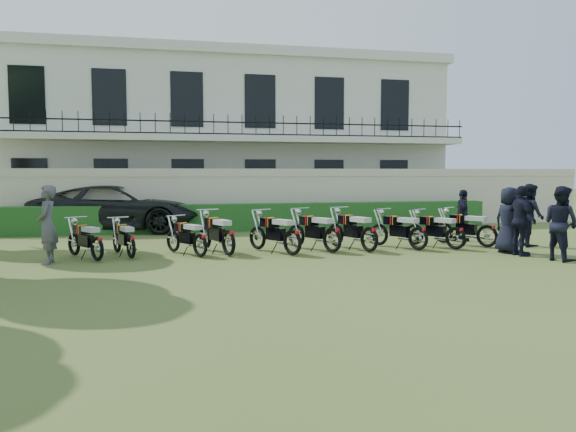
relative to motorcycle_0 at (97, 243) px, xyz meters
name	(u,v)px	position (x,y,z in m)	size (l,w,h in m)	color
ground	(270,261)	(4.10, -0.83, -0.47)	(100.00, 100.00, 0.00)	#455321
perimeter_wall	(231,198)	(4.10, 7.17, 0.70)	(30.00, 0.35, 2.30)	beige
hedge	(260,217)	(5.10, 6.37, 0.03)	(18.00, 0.60, 1.00)	#184519
building	(215,140)	(4.10, 13.13, 3.24)	(20.40, 9.60, 7.40)	silver
motorcycle_0	(97,243)	(0.00, 0.00, 0.00)	(1.07, 1.62, 1.02)	black
motorcycle_1	(131,242)	(0.78, 0.25, -0.02)	(0.78, 1.70, 0.97)	black
motorcycle_2	(200,240)	(2.47, 0.11, 0.00)	(1.03, 1.63, 1.01)	black
motorcycle_3	(229,237)	(3.20, 0.13, 0.06)	(0.91, 1.99, 1.14)	black
motorcycle_4	(292,236)	(4.82, -0.11, 0.06)	(1.12, 1.86, 1.13)	black
motorcycle_5	(332,234)	(5.96, 0.10, 0.06)	(1.10, 1.89, 1.14)	black
motorcycle_6	(369,233)	(6.96, -0.01, 0.06)	(0.95, 2.02, 1.16)	black
motorcycle_7	(418,233)	(8.42, 0.06, 0.04)	(1.07, 1.81, 1.10)	black
motorcycle_8	(456,233)	(9.49, -0.05, 0.03)	(1.08, 1.75, 1.07)	black
motorcycle_9	(487,231)	(10.59, 0.15, 0.04)	(1.18, 1.74, 1.10)	black
suv	(119,208)	(0.00, 7.29, 0.38)	(2.82, 6.11, 1.70)	black
inspector	(47,225)	(-1.11, -0.01, 0.47)	(0.68, 0.45, 1.87)	#56565B
officer_1	(561,223)	(11.07, -2.26, 0.45)	(0.89, 0.70, 1.84)	black
officer_2	(521,221)	(10.61, -1.34, 0.45)	(1.07, 0.45, 1.83)	black
officer_3	(509,220)	(10.61, -0.82, 0.42)	(0.87, 0.57, 1.78)	black
officer_4	(530,215)	(12.06, 0.29, 0.45)	(0.89, 0.70, 1.84)	black
officer_5	(463,215)	(10.79, 1.85, 0.34)	(0.95, 0.40, 1.62)	black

